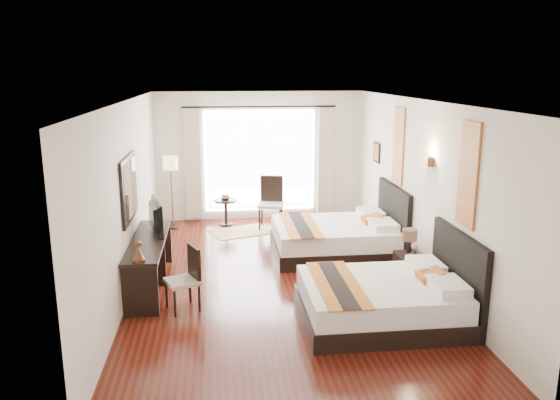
{
  "coord_description": "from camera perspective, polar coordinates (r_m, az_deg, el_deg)",
  "views": [
    {
      "loc": [
        -0.91,
        -8.07,
        3.23
      ],
      "look_at": [
        0.07,
        0.46,
        1.19
      ],
      "focal_mm": 35.0,
      "sensor_mm": 36.0,
      "label": 1
    }
  ],
  "objects": [
    {
      "name": "side_table",
      "position": [
        11.72,
        -5.66,
        -1.28
      ],
      "size": [
        0.48,
        0.48,
        0.55
      ],
      "primitive_type": "cylinder",
      "color": "black",
      "rests_on": "floor"
    },
    {
      "name": "bed_near",
      "position": [
        7.42,
        11.13,
        -10.1
      ],
      "size": [
        2.11,
        1.64,
        1.19
      ],
      "color": "black",
      "rests_on": "floor"
    },
    {
      "name": "fruit_bowl",
      "position": [
        11.64,
        -5.73,
        0.16
      ],
      "size": [
        0.26,
        0.26,
        0.05
      ],
      "primitive_type": "imported",
      "rotation": [
        0.0,
        0.0,
        -0.16
      ],
      "color": "#413017",
      "rests_on": "side_table"
    },
    {
      "name": "television",
      "position": [
        8.71,
        -13.32,
        -1.73
      ],
      "size": [
        0.34,
        0.9,
        0.52
      ],
      "primitive_type": "imported",
      "rotation": [
        0.0,
        0.0,
        1.82
      ],
      "color": "black",
      "rests_on": "console_desk"
    },
    {
      "name": "desk_chair",
      "position": [
        7.74,
        -10.01,
        -9.32
      ],
      "size": [
        0.54,
        0.54,
        0.89
      ],
      "rotation": [
        0.0,
        0.0,
        3.55
      ],
      "color": "tan",
      "rests_on": "floor"
    },
    {
      "name": "floor_lamp",
      "position": [
        11.43,
        -11.36,
        3.3
      ],
      "size": [
        0.31,
        0.31,
        1.52
      ],
      "color": "black",
      "rests_on": "floor"
    },
    {
      "name": "ceiling",
      "position": [
        8.13,
        -0.12,
        10.27
      ],
      "size": [
        4.5,
        7.5,
        0.02
      ],
      "primitive_type": "cube",
      "color": "white",
      "rests_on": "wall_headboard"
    },
    {
      "name": "sheer_curtain",
      "position": [
        11.93,
        -2.1,
        4.06
      ],
      "size": [
        2.3,
        0.02,
        2.1
      ],
      "primitive_type": "cube",
      "color": "white",
      "rests_on": "wall_window"
    },
    {
      "name": "nightstand",
      "position": [
        8.73,
        13.39,
        -7.06
      ],
      "size": [
        0.4,
        0.5,
        0.48
      ],
      "primitive_type": "cube",
      "color": "black",
      "rests_on": "floor"
    },
    {
      "name": "wall_window",
      "position": [
        11.99,
        -2.14,
        4.59
      ],
      "size": [
        4.5,
        0.01,
        2.8
      ],
      "primitive_type": "cube",
      "color": "silver",
      "rests_on": "floor"
    },
    {
      "name": "art_panel_far",
      "position": [
        9.78,
        12.29,
        5.55
      ],
      "size": [
        0.03,
        0.5,
        1.35
      ],
      "primitive_type": "cube",
      "color": "#964415",
      "rests_on": "wall_headboard"
    },
    {
      "name": "drape_left",
      "position": [
        11.87,
        -9.1,
        3.76
      ],
      "size": [
        0.35,
        0.14,
        2.35
      ],
      "primitive_type": "cube",
      "color": "#BEB493",
      "rests_on": "floor"
    },
    {
      "name": "wall_desk",
      "position": [
        8.38,
        -15.55,
        0.26
      ],
      "size": [
        0.01,
        7.5,
        2.8
      ],
      "primitive_type": "cube",
      "color": "silver",
      "rests_on": "floor"
    },
    {
      "name": "wall_sconce",
      "position": [
        8.37,
        15.3,
        3.9
      ],
      "size": [
        0.1,
        0.14,
        0.14
      ],
      "primitive_type": "cube",
      "color": "#4F2B1C",
      "rests_on": "wall_headboard"
    },
    {
      "name": "bed_far",
      "position": [
        9.85,
        6.17,
        -3.88
      ],
      "size": [
        2.2,
        1.71,
        1.24
      ],
      "color": "black",
      "rests_on": "floor"
    },
    {
      "name": "mirror_frame",
      "position": [
        8.3,
        -15.49,
        1.21
      ],
      "size": [
        0.04,
        1.25,
        0.95
      ],
      "primitive_type": "cube",
      "color": "black",
      "rests_on": "wall_desk"
    },
    {
      "name": "bronze_figurine",
      "position": [
        7.48,
        -14.56,
        -5.34
      ],
      "size": [
        0.21,
        0.21,
        0.26
      ],
      "primitive_type": null,
      "rotation": [
        0.0,
        0.0,
        -0.25
      ],
      "color": "#4F2B1C",
      "rests_on": "console_desk"
    },
    {
      "name": "art_panel_near",
      "position": [
        7.3,
        19.07,
        2.53
      ],
      "size": [
        0.03,
        0.5,
        1.35
      ],
      "primitive_type": "cube",
      "color": "#964415",
      "rests_on": "wall_headboard"
    },
    {
      "name": "jute_rug",
      "position": [
        11.24,
        -4.12,
        -3.32
      ],
      "size": [
        1.38,
        1.15,
        0.01
      ],
      "primitive_type": "cube",
      "rotation": [
        0.0,
        0.0,
        0.35
      ],
      "color": "tan",
      "rests_on": "floor"
    },
    {
      "name": "table_lamp",
      "position": [
        8.61,
        13.39,
        -3.75
      ],
      "size": [
        0.23,
        0.23,
        0.37
      ],
      "color": "black",
      "rests_on": "nightstand"
    },
    {
      "name": "console_desk",
      "position": [
        8.59,
        -13.48,
        -6.42
      ],
      "size": [
        0.5,
        2.2,
        0.76
      ],
      "primitive_type": "cube",
      "color": "black",
      "rests_on": "floor"
    },
    {
      "name": "floor",
      "position": [
        8.74,
        -0.11,
        -8.35
      ],
      "size": [
        4.5,
        7.5,
        0.01
      ],
      "primitive_type": "cube",
      "color": "#350F09",
      "rests_on": "ground"
    },
    {
      "name": "drape_right",
      "position": [
        12.09,
        4.79,
        4.05
      ],
      "size": [
        0.35,
        0.14,
        2.35
      ],
      "primitive_type": "cube",
      "color": "#BEB493",
      "rests_on": "floor"
    },
    {
      "name": "vase",
      "position": [
        8.53,
        13.86,
        -5.27
      ],
      "size": [
        0.15,
        0.15,
        0.12
      ],
      "primitive_type": "imported",
      "rotation": [
        0.0,
        0.0,
        0.37
      ],
      "color": "black",
      "rests_on": "nightstand"
    },
    {
      "name": "wall_headboard",
      "position": [
        8.86,
        14.48,
        1.02
      ],
      "size": [
        0.01,
        7.5,
        2.8
      ],
      "primitive_type": "cube",
      "color": "silver",
      "rests_on": "floor"
    },
    {
      "name": "window_glass",
      "position": [
        11.99,
        -2.13,
        4.11
      ],
      "size": [
        2.4,
        0.02,
        2.2
      ],
      "primitive_type": "cube",
      "color": "white",
      "rests_on": "wall_window"
    },
    {
      "name": "wall_entry",
      "position": [
        4.78,
        5.01,
        -9.2
      ],
      "size": [
        4.5,
        0.01,
        2.8
      ],
      "primitive_type": "cube",
      "color": "silver",
      "rests_on": "floor"
    },
    {
      "name": "mirror_glass",
      "position": [
        8.3,
        -15.32,
        1.21
      ],
      "size": [
        0.01,
        1.12,
        0.82
      ],
      "primitive_type": "cube",
      "color": "white",
      "rests_on": "mirror_frame"
    },
    {
      "name": "window_chair",
      "position": [
        11.42,
        -0.96,
        -1.33
      ],
      "size": [
        0.59,
        0.59,
        1.08
      ],
      "rotation": [
        0.0,
        0.0,
        -1.77
      ],
      "color": "tan",
      "rests_on": "floor"
    }
  ]
}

